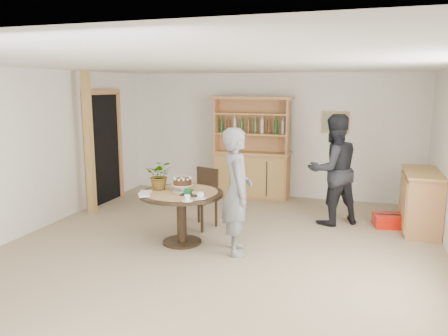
% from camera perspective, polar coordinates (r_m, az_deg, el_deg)
% --- Properties ---
extents(ground, '(7.00, 7.00, 0.00)m').
position_cam_1_polar(ground, '(5.97, -1.35, -11.29)').
color(ground, tan).
rests_on(ground, ground).
extents(room_shell, '(6.04, 7.04, 2.52)m').
position_cam_1_polar(room_shell, '(5.57, -1.37, 5.59)').
color(room_shell, white).
rests_on(room_shell, ground).
extents(doorway, '(0.13, 1.10, 2.18)m').
position_cam_1_polar(doorway, '(8.73, -15.45, 2.83)').
color(doorway, black).
rests_on(doorway, ground).
extents(pine_post, '(0.12, 0.12, 2.50)m').
position_cam_1_polar(pine_post, '(7.93, -17.22, 3.03)').
color(pine_post, tan).
rests_on(pine_post, ground).
extents(hutch, '(1.62, 0.54, 2.04)m').
position_cam_1_polar(hutch, '(8.87, 3.65, 0.58)').
color(hutch, tan).
rests_on(hutch, ground).
extents(sideboard, '(0.54, 1.26, 0.94)m').
position_cam_1_polar(sideboard, '(7.50, 24.32, -3.89)').
color(sideboard, tan).
rests_on(sideboard, ground).
extents(dining_table, '(1.20, 1.20, 0.76)m').
position_cam_1_polar(dining_table, '(6.25, -5.59, -4.50)').
color(dining_table, black).
rests_on(dining_table, ground).
extents(dining_chair, '(0.53, 0.53, 0.95)m').
position_cam_1_polar(dining_chair, '(7.00, -2.72, -3.40)').
color(dining_chair, black).
rests_on(dining_chair, ground).
extents(birthday_cake, '(0.30, 0.30, 0.20)m').
position_cam_1_polar(birthday_cake, '(6.23, -5.45, -1.91)').
color(birthday_cake, white).
rests_on(birthday_cake, dining_table).
extents(flower_vase, '(0.47, 0.44, 0.42)m').
position_cam_1_polar(flower_vase, '(6.36, -8.37, -0.92)').
color(flower_vase, '#3F7233').
rests_on(flower_vase, dining_table).
extents(gift_tray, '(0.30, 0.20, 0.08)m').
position_cam_1_polar(gift_tray, '(6.02, -4.21, -3.29)').
color(gift_tray, black).
rests_on(gift_tray, dining_table).
extents(coffee_cup_a, '(0.15, 0.15, 0.09)m').
position_cam_1_polar(coffee_cup_a, '(5.81, -3.08, -3.65)').
color(coffee_cup_a, white).
rests_on(coffee_cup_a, dining_table).
extents(coffee_cup_b, '(0.15, 0.15, 0.08)m').
position_cam_1_polar(coffee_cup_b, '(5.70, -4.82, -4.00)').
color(coffee_cup_b, white).
rests_on(coffee_cup_b, dining_table).
extents(napkins, '(0.24, 0.33, 0.03)m').
position_cam_1_polar(napkins, '(6.11, -10.32, -3.32)').
color(napkins, white).
rests_on(napkins, dining_table).
extents(teen_boy, '(0.61, 0.73, 1.70)m').
position_cam_1_polar(teen_boy, '(5.82, 1.69, -3.06)').
color(teen_boy, slate).
rests_on(teen_boy, ground).
extents(adult_person, '(1.11, 1.06, 1.80)m').
position_cam_1_polar(adult_person, '(7.28, 14.06, -0.22)').
color(adult_person, black).
rests_on(adult_person, ground).
extents(red_suitcase, '(0.66, 0.49, 0.21)m').
position_cam_1_polar(red_suitcase, '(7.59, 21.21, -6.42)').
color(red_suitcase, red).
rests_on(red_suitcase, ground).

